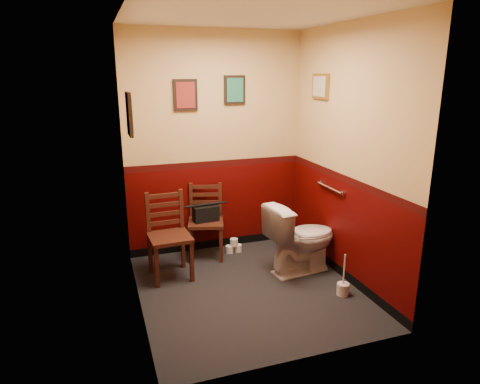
{
  "coord_description": "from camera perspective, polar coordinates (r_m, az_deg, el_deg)",
  "views": [
    {
      "loc": [
        -1.39,
        -3.81,
        2.21
      ],
      "look_at": [
        0.0,
        0.25,
        1.0
      ],
      "focal_mm": 32.0,
      "sensor_mm": 36.0,
      "label": 1
    }
  ],
  "objects": [
    {
      "name": "floor",
      "position": [
        4.62,
        1.03,
        -12.85
      ],
      "size": [
        2.2,
        2.4,
        0.0
      ],
      "primitive_type": "cube",
      "color": "black",
      "rests_on": "ground"
    },
    {
      "name": "wall_right",
      "position": [
        4.63,
        14.07,
        4.57
      ],
      "size": [
        0.0,
        2.4,
        2.7
      ],
      "primitive_type": "cube",
      "rotation": [
        1.57,
        0.0,
        -1.57
      ],
      "color": "#3F0303",
      "rests_on": "ground"
    },
    {
      "name": "framed_print_back_a",
      "position": [
        5.1,
        -7.29,
        12.7
      ],
      "size": [
        0.28,
        0.04,
        0.36
      ],
      "color": "black",
      "rests_on": "wall_back"
    },
    {
      "name": "toilet_brush",
      "position": [
        4.61,
        13.56,
        -12.37
      ],
      "size": [
        0.13,
        0.13,
        0.45
      ],
      "color": "silver",
      "rests_on": "floor"
    },
    {
      "name": "wall_left",
      "position": [
        3.92,
        -14.21,
        2.58
      ],
      "size": [
        0.0,
        2.4,
        2.7
      ],
      "primitive_type": "cube",
      "rotation": [
        1.57,
        0.0,
        1.57
      ],
      "color": "#3F0303",
      "rests_on": "ground"
    },
    {
      "name": "framed_print_back_b",
      "position": [
        5.26,
        -0.71,
        13.45
      ],
      "size": [
        0.26,
        0.04,
        0.34
      ],
      "color": "black",
      "rests_on": "wall_back"
    },
    {
      "name": "grab_bar",
      "position": [
        4.91,
        11.9,
        0.53
      ],
      "size": [
        0.05,
        0.56,
        0.06
      ],
      "color": "silver",
      "rests_on": "wall_right"
    },
    {
      "name": "framed_print_left",
      "position": [
        3.94,
        -14.53,
        10.02
      ],
      "size": [
        0.04,
        0.3,
        0.38
      ],
      "color": "black",
      "rests_on": "wall_left"
    },
    {
      "name": "handbag",
      "position": [
        5.18,
        -4.6,
        -2.85
      ],
      "size": [
        0.31,
        0.17,
        0.22
      ],
      "rotation": [
        0.0,
        0.0,
        0.08
      ],
      "color": "black",
      "rests_on": "chair_right"
    },
    {
      "name": "framed_print_right",
      "position": [
        5.06,
        10.66,
        13.67
      ],
      "size": [
        0.04,
        0.34,
        0.28
      ],
      "color": "olive",
      "rests_on": "wall_right"
    },
    {
      "name": "chair_right",
      "position": [
        5.25,
        -4.57,
        -3.9
      ],
      "size": [
        0.51,
        0.51,
        0.9
      ],
      "rotation": [
        0.0,
        0.0,
        -0.27
      ],
      "color": "#3E1C12",
      "rests_on": "floor"
    },
    {
      "name": "wall_back",
      "position": [
        5.27,
        -3.36,
        6.33
      ],
      "size": [
        2.2,
        0.0,
        2.7
      ],
      "primitive_type": "cube",
      "rotation": [
        1.57,
        0.0,
        0.0
      ],
      "color": "#3F0303",
      "rests_on": "ground"
    },
    {
      "name": "toilet",
      "position": [
        4.89,
        8.17,
        -6.13
      ],
      "size": [
        0.87,
        0.56,
        0.8
      ],
      "primitive_type": "imported",
      "rotation": [
        0.0,
        0.0,
        1.7
      ],
      "color": "white",
      "rests_on": "floor"
    },
    {
      "name": "wall_front",
      "position": [
        3.08,
        8.75,
        -0.65
      ],
      "size": [
        2.2,
        0.0,
        2.7
      ],
      "primitive_type": "cube",
      "rotation": [
        -1.57,
        0.0,
        0.0
      ],
      "color": "#3F0303",
      "rests_on": "ground"
    },
    {
      "name": "tp_stack",
      "position": [
        5.46,
        -0.83,
        -7.28
      ],
      "size": [
        0.21,
        0.11,
        0.18
      ],
      "color": "silver",
      "rests_on": "floor"
    },
    {
      "name": "chair_left",
      "position": [
        4.78,
        -9.49,
        -5.78
      ],
      "size": [
        0.46,
        0.46,
        0.94
      ],
      "rotation": [
        0.0,
        0.0,
        0.05
      ],
      "color": "#3E1C12",
      "rests_on": "floor"
    },
    {
      "name": "ceiling",
      "position": [
        4.08,
        1.23,
        22.64
      ],
      "size": [
        2.2,
        2.4,
        0.0
      ],
      "primitive_type": "cube",
      "rotation": [
        3.14,
        0.0,
        0.0
      ],
      "color": "silver",
      "rests_on": "ground"
    }
  ]
}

